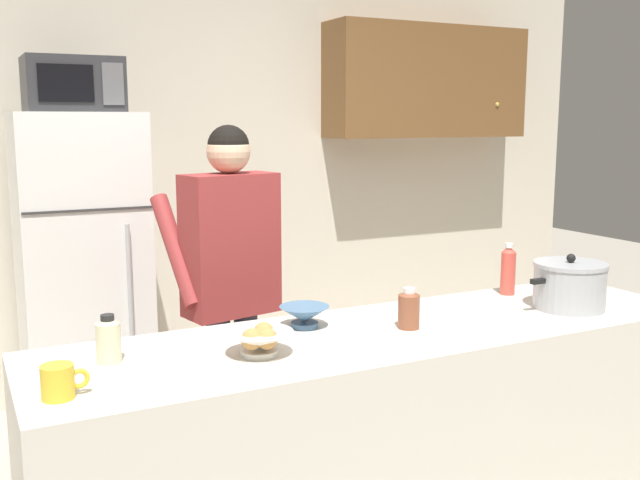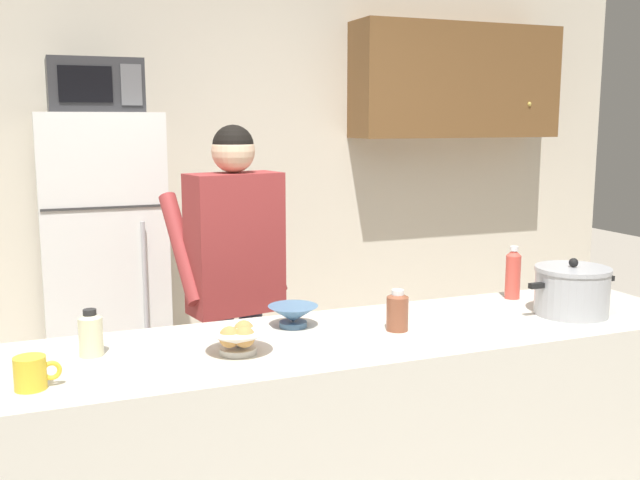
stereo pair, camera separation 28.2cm
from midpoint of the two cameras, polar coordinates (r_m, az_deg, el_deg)
The scene contains 12 objects.
back_wall_unit at distance 4.76m, azimuth -2.91°, elevation 6.12°, with size 6.00×0.48×2.60m.
kitchen_island at distance 2.84m, azimuth 7.21°, elevation -16.02°, with size 2.56×0.68×0.92m, color silver.
refrigerator at distance 4.20m, azimuth -14.74°, elevation -2.18°, with size 0.64×0.68×1.71m.
microwave at distance 4.10m, azimuth -15.29°, elevation 11.55°, with size 0.48×0.37×0.28m.
person_near_pot at distance 3.33m, azimuth -4.31°, elevation -1.76°, with size 0.56×0.49×1.65m.
cooking_pot at distance 3.07m, azimuth 21.60°, elevation -3.72°, with size 0.40×0.29×0.23m.
coffee_mug at distance 2.20m, azimuth -18.23°, elevation -9.88°, with size 0.13×0.09×0.10m.
bread_bowl at distance 2.40m, azimuth -3.05°, elevation -7.73°, with size 0.23×0.23×0.10m.
empty_bowl at distance 2.70m, azimuth 0.88°, elevation -5.89°, with size 0.19×0.19×0.08m.
bottle_near_edge at distance 2.44m, azimuth -14.35°, elevation -7.09°, with size 0.08×0.08×0.15m.
bottle_mid_counter at distance 3.25m, azimuth 17.27°, elevation -2.51°, with size 0.06×0.06×0.23m.
bottle_far_corner at distance 2.68m, azimuth 9.08°, elevation -5.48°, with size 0.08×0.08×0.15m.
Camera 2 is at (-1.13, -2.30, 1.68)m, focal length 40.98 mm.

